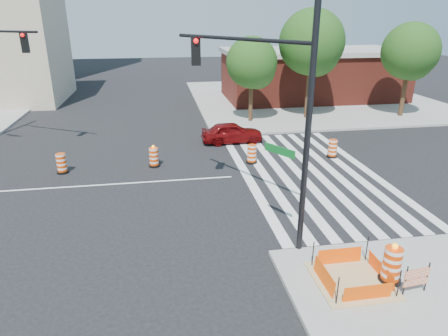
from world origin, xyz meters
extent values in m
plane|color=black|center=(0.00, 0.00, 0.00)|extent=(120.00, 120.00, 0.00)
cube|color=gray|center=(18.00, 18.00, 0.07)|extent=(22.00, 22.00, 0.15)
cube|color=silver|center=(7.80, 0.00, 0.01)|extent=(0.45, 13.50, 0.01)
cube|color=silver|center=(8.70, 0.00, 0.01)|extent=(0.45, 13.50, 0.01)
cube|color=silver|center=(9.60, 0.00, 0.01)|extent=(0.45, 13.50, 0.01)
cube|color=silver|center=(10.50, 0.00, 0.01)|extent=(0.45, 13.50, 0.01)
cube|color=silver|center=(11.40, 0.00, 0.01)|extent=(0.45, 13.50, 0.01)
cube|color=silver|center=(12.30, 0.00, 0.01)|extent=(0.45, 13.50, 0.01)
cube|color=silver|center=(13.20, 0.00, 0.01)|extent=(0.45, 13.50, 0.01)
cube|color=silver|center=(14.10, 0.00, 0.01)|extent=(0.45, 13.50, 0.01)
cube|color=silver|center=(0.00, 0.00, 0.01)|extent=(14.00, 0.12, 0.01)
cube|color=tan|center=(9.00, -9.00, 0.17)|extent=(2.20, 2.20, 0.05)
cube|color=#FF4F05|center=(9.00, -9.90, 0.43)|extent=(1.44, 0.02, 0.55)
cube|color=#FF4F05|center=(9.00, -8.10, 0.43)|extent=(1.44, 0.02, 0.55)
cube|color=#FF4F05|center=(8.10, -9.00, 0.43)|extent=(0.02, 1.44, 0.55)
cube|color=#FF4F05|center=(9.90, -9.00, 0.43)|extent=(0.02, 1.44, 0.55)
cylinder|color=black|center=(8.10, -9.90, 0.60)|extent=(0.04, 0.04, 0.90)
cylinder|color=black|center=(9.90, -9.90, 0.60)|extent=(0.04, 0.04, 0.90)
cylinder|color=black|center=(8.10, -8.10, 0.60)|extent=(0.04, 0.04, 0.90)
cylinder|color=black|center=(9.90, -8.10, 0.60)|extent=(0.04, 0.04, 0.90)
cube|color=maroon|center=(18.00, 18.00, 2.10)|extent=(16.00, 8.00, 4.20)
cube|color=gray|center=(18.00, 18.00, 4.40)|extent=(16.50, 8.50, 0.40)
imported|color=#610809|center=(8.07, 5.63, 0.65)|extent=(3.87, 1.66, 1.30)
cylinder|color=black|center=(8.06, -6.99, 4.45)|extent=(0.19, 0.19, 8.60)
cylinder|color=black|center=(6.35, -4.26, 6.81)|extent=(3.53, 5.53, 0.13)
cube|color=black|center=(5.15, -2.35, 6.28)|extent=(0.34, 0.30, 1.07)
sphere|color=#FF0C0C|center=(5.15, -2.53, 6.65)|extent=(0.19, 0.19, 0.19)
cube|color=#0C591E|center=(7.49, -6.08, 3.37)|extent=(0.72, 1.12, 0.27)
cube|color=black|center=(-3.14, 5.25, 6.20)|extent=(0.34, 0.30, 1.06)
sphere|color=#FF0C0C|center=(-3.14, 5.07, 6.57)|extent=(0.19, 0.19, 0.19)
cylinder|color=black|center=(10.10, -9.18, 0.20)|extent=(0.66, 0.66, 0.11)
cylinder|color=#E03E04|center=(10.10, -9.18, 0.75)|extent=(0.53, 0.53, 1.04)
sphere|color=#FF990C|center=(10.10, -9.18, 1.36)|extent=(0.18, 0.18, 0.18)
cube|color=#E03E04|center=(10.51, -9.78, 0.81)|extent=(0.80, 0.12, 0.26)
cube|color=#E03E04|center=(10.51, -9.78, 0.51)|extent=(0.80, 0.12, 0.21)
cylinder|color=black|center=(10.15, -9.82, 0.62)|extent=(0.04, 0.04, 0.95)
cylinder|color=black|center=(10.86, -9.75, 0.62)|extent=(0.04, 0.04, 0.95)
cylinder|color=#382314|center=(10.33, 10.31, 1.95)|extent=(0.30, 0.30, 3.90)
sphere|color=#1D4212|center=(10.33, 10.31, 4.38)|extent=(3.65, 3.65, 3.65)
sphere|color=#1D4212|center=(10.79, 10.59, 3.77)|extent=(2.68, 2.68, 2.68)
sphere|color=#1D4212|center=(9.96, 10.12, 4.02)|extent=(2.43, 2.43, 2.43)
cylinder|color=#382314|center=(14.84, 10.67, 2.53)|extent=(0.35, 0.35, 5.07)
sphere|color=#1D4212|center=(14.84, 10.67, 5.70)|extent=(4.75, 4.75, 4.75)
sphere|color=#1D4212|center=(15.39, 10.99, 4.91)|extent=(3.48, 3.48, 3.48)
sphere|color=#1D4212|center=(14.41, 10.45, 5.23)|extent=(3.17, 3.17, 3.17)
cylinder|color=#382314|center=(22.32, 9.94, 2.23)|extent=(0.34, 0.34, 4.47)
sphere|color=#1D4212|center=(22.32, 9.94, 5.03)|extent=(4.19, 4.19, 4.19)
sphere|color=#1D4212|center=(22.85, 10.26, 4.33)|extent=(3.07, 3.07, 3.07)
sphere|color=#1D4212|center=(21.90, 9.73, 4.61)|extent=(2.79, 2.79, 2.79)
cylinder|color=black|center=(-1.42, 1.94, 0.05)|extent=(0.60, 0.60, 0.10)
cylinder|color=#E03E04|center=(-1.42, 1.94, 0.55)|extent=(0.48, 0.48, 0.95)
cylinder|color=black|center=(3.21, 2.11, 0.05)|extent=(0.60, 0.60, 0.10)
cylinder|color=#E03E04|center=(3.21, 2.11, 0.55)|extent=(0.48, 0.48, 0.95)
sphere|color=#FF990C|center=(3.21, 2.11, 1.10)|extent=(0.16, 0.16, 0.16)
cylinder|color=black|center=(8.46, 1.79, 0.05)|extent=(0.60, 0.60, 0.10)
cylinder|color=#E03E04|center=(8.46, 1.79, 0.55)|extent=(0.48, 0.48, 0.95)
cylinder|color=black|center=(13.17, 1.96, 0.05)|extent=(0.60, 0.60, 0.10)
cylinder|color=#E03E04|center=(13.17, 1.96, 0.55)|extent=(0.48, 0.48, 0.95)
camera|label=1|loc=(3.63, -18.12, 7.58)|focal=32.00mm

